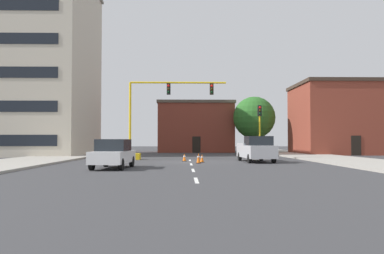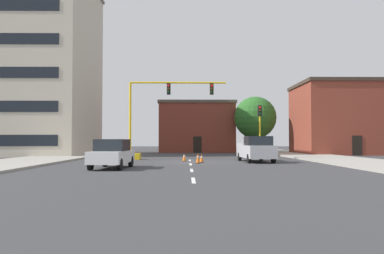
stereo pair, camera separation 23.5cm
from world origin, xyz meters
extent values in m
plane|color=#38383A|center=(0.00, 0.00, 0.00)|extent=(160.00, 160.00, 0.00)
cube|color=#9E998E|center=(-12.60, 8.00, 0.07)|extent=(6.00, 56.00, 0.14)
cube|color=#9E998E|center=(12.60, 8.00, 0.07)|extent=(6.00, 56.00, 0.14)
cube|color=silver|center=(0.00, -14.00, 0.00)|extent=(0.16, 2.40, 0.01)
cube|color=silver|center=(0.00, -8.50, 0.00)|extent=(0.16, 2.40, 0.01)
cube|color=silver|center=(0.00, -3.00, 0.00)|extent=(0.16, 2.40, 0.01)
cube|color=silver|center=(0.00, 2.50, 0.00)|extent=(0.16, 2.40, 0.01)
cube|color=beige|center=(-18.84, 14.82, 9.98)|extent=(14.74, 13.77, 19.95)
cube|color=brown|center=(1.20, 26.21, 3.39)|extent=(10.46, 7.62, 6.77)
cube|color=#4C4238|center=(1.20, 26.21, 6.97)|extent=(10.76, 7.92, 0.40)
cube|color=black|center=(1.20, 22.37, 1.10)|extent=(1.10, 0.06, 2.20)
cube|color=brown|center=(18.46, 17.12, 4.13)|extent=(10.06, 9.45, 8.26)
cube|color=#3D2D23|center=(18.46, 17.12, 8.46)|extent=(10.36, 9.75, 0.40)
cube|color=black|center=(18.46, 12.36, 1.10)|extent=(1.10, 0.06, 2.20)
cube|color=yellow|center=(-5.21, 3.91, 0.28)|extent=(1.80, 1.20, 0.55)
cylinder|color=yellow|center=(-5.21, 3.91, 3.65)|extent=(0.20, 0.20, 6.20)
cylinder|color=yellow|center=(-1.01, 3.91, 6.75)|extent=(8.41, 0.16, 0.16)
cube|color=black|center=(-1.85, 3.91, 6.18)|extent=(0.32, 0.36, 0.95)
sphere|color=red|center=(-1.85, 3.72, 6.45)|extent=(0.20, 0.20, 0.20)
sphere|color=#38280A|center=(-1.85, 3.72, 6.17)|extent=(0.20, 0.20, 0.20)
sphere|color=black|center=(-1.85, 3.72, 5.89)|extent=(0.20, 0.20, 0.20)
cube|color=black|center=(1.93, 3.91, 6.18)|extent=(0.32, 0.36, 0.95)
sphere|color=red|center=(1.93, 3.72, 6.45)|extent=(0.20, 0.20, 0.20)
sphere|color=#38280A|center=(1.93, 3.72, 6.17)|extent=(0.20, 0.20, 0.20)
sphere|color=black|center=(1.93, 3.72, 5.89)|extent=(0.20, 0.20, 0.20)
cylinder|color=yellow|center=(6.25, 4.39, 2.40)|extent=(0.14, 0.14, 4.80)
cube|color=black|center=(6.25, 4.39, 4.33)|extent=(0.32, 0.36, 0.95)
sphere|color=red|center=(6.25, 4.20, 4.60)|extent=(0.20, 0.20, 0.20)
sphere|color=#38280A|center=(6.25, 4.20, 4.32)|extent=(0.20, 0.20, 0.20)
sphere|color=black|center=(6.25, 4.20, 4.04)|extent=(0.20, 0.20, 0.20)
cylinder|color=brown|center=(8.87, 21.54, 1.31)|extent=(0.36, 0.36, 2.61)
sphere|color=#286023|center=(8.87, 21.54, 4.71)|extent=(5.59, 5.59, 5.59)
cube|color=#BCBCC1|center=(5.09, 0.08, 0.81)|extent=(2.28, 5.50, 0.95)
cube|color=#1E2328|center=(5.14, -0.82, 1.64)|extent=(1.93, 1.89, 0.70)
cube|color=#BCBCC1|center=(5.03, 1.26, 1.37)|extent=(2.14, 2.91, 0.16)
cylinder|color=black|center=(6.09, -1.71, 0.34)|extent=(0.26, 0.69, 0.68)
cylinder|color=black|center=(4.29, -1.80, 0.34)|extent=(0.26, 0.69, 0.68)
cylinder|color=black|center=(5.90, 1.96, 0.34)|extent=(0.26, 0.69, 0.68)
cylinder|color=black|center=(4.10, 1.86, 0.34)|extent=(0.26, 0.69, 0.68)
cube|color=white|center=(-4.73, -6.95, 0.69)|extent=(2.12, 4.61, 0.70)
cube|color=#1E2328|center=(-4.72, -6.86, 1.39)|extent=(1.84, 2.40, 0.70)
cylinder|color=black|center=(-5.46, -5.38, 0.34)|extent=(0.26, 0.69, 0.68)
cylinder|color=black|center=(-3.81, -5.48, 0.34)|extent=(0.26, 0.69, 0.68)
cylinder|color=black|center=(-5.65, -8.43, 0.34)|extent=(0.26, 0.69, 0.68)
cylinder|color=black|center=(-4.00, -8.53, 0.34)|extent=(0.26, 0.69, 0.68)
cube|color=black|center=(0.86, -0.64, 0.02)|extent=(0.36, 0.36, 0.04)
cone|color=orange|center=(0.86, -0.64, 0.34)|extent=(0.28, 0.28, 0.59)
cylinder|color=white|center=(0.86, -0.64, 0.41)|extent=(0.19, 0.19, 0.08)
cube|color=black|center=(0.55, -1.89, 0.02)|extent=(0.36, 0.36, 0.04)
cone|color=orange|center=(0.55, -1.89, 0.40)|extent=(0.28, 0.28, 0.72)
cylinder|color=white|center=(0.55, -1.89, 0.49)|extent=(0.19, 0.19, 0.08)
cube|color=black|center=(-0.47, 1.06, 0.02)|extent=(0.36, 0.36, 0.04)
cone|color=orange|center=(-0.47, 1.06, 0.33)|extent=(0.28, 0.28, 0.58)
cylinder|color=white|center=(-0.47, 1.06, 0.40)|extent=(0.19, 0.19, 0.08)
camera|label=1|loc=(-0.53, -30.44, 1.67)|focal=36.74mm
camera|label=2|loc=(-0.30, -30.44, 1.67)|focal=36.74mm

